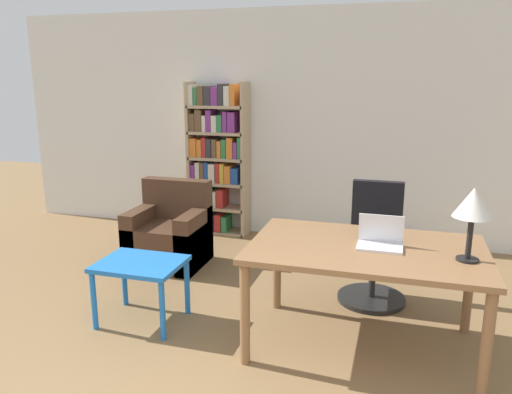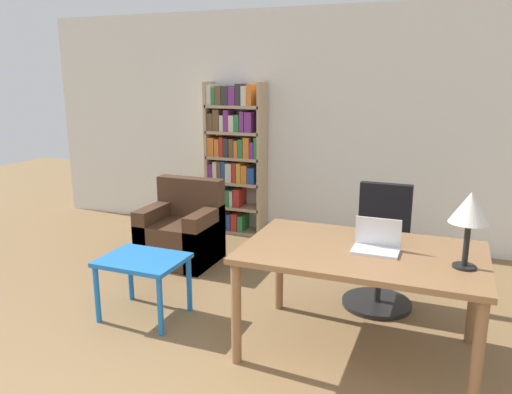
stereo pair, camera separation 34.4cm
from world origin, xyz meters
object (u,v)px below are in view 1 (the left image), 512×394
(bookshelf, at_px, (216,158))
(armchair, at_px, (169,236))
(office_chair, at_px, (374,250))
(desk, at_px, (366,258))
(laptop, at_px, (380,240))
(side_table_blue, at_px, (141,271))
(table_lamp, at_px, (473,205))

(bookshelf, bearing_deg, armchair, -94.85)
(office_chair, height_order, armchair, office_chair)
(desk, bearing_deg, office_chair, 88.76)
(desk, height_order, armchair, armchair)
(laptop, distance_m, side_table_blue, 1.87)
(side_table_blue, height_order, armchair, armchair)
(side_table_blue, height_order, bookshelf, bookshelf)
(desk, height_order, bookshelf, bookshelf)
(desk, distance_m, armchair, 2.41)
(laptop, relative_size, side_table_blue, 0.47)
(table_lamp, bearing_deg, bookshelf, 138.16)
(laptop, bearing_deg, side_table_blue, -176.24)
(armchair, xyz_separation_m, bookshelf, (0.10, 1.14, 0.65))
(armchair, relative_size, bookshelf, 0.46)
(office_chair, relative_size, bookshelf, 0.56)
(armchair, distance_m, bookshelf, 1.31)
(table_lamp, distance_m, side_table_blue, 2.48)
(office_chair, relative_size, armchair, 1.20)
(desk, distance_m, bookshelf, 3.03)
(side_table_blue, bearing_deg, desk, 3.37)
(desk, xyz_separation_m, armchair, (-2.09, 1.13, -0.39))
(office_chair, xyz_separation_m, side_table_blue, (-1.75, -0.97, -0.01))
(desk, height_order, laptop, laptop)
(table_lamp, relative_size, bookshelf, 0.26)
(laptop, height_order, side_table_blue, laptop)
(laptop, xyz_separation_m, bookshelf, (-2.08, 2.25, 0.13))
(laptop, xyz_separation_m, armchair, (-2.18, 1.12, -0.53))
(bookshelf, bearing_deg, laptop, -47.27)
(desk, distance_m, laptop, 0.17)
(laptop, distance_m, bookshelf, 3.07)
(armchair, bearing_deg, side_table_blue, -73.88)
(office_chair, bearing_deg, desk, -91.24)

